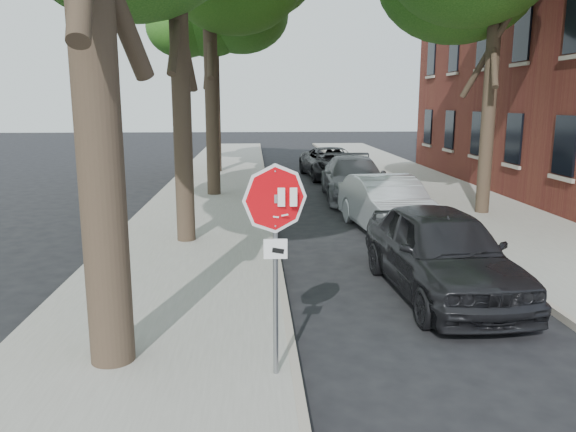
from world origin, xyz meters
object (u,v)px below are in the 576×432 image
stop_sign (275,230)px  tree_far (214,19)px  car_b (388,205)px  car_d (331,163)px  car_c (354,179)px  car_a (441,251)px

stop_sign → tree_far: tree_far is taller
tree_far → car_b: 15.52m
stop_sign → tree_far: (-2.02, 21.14, 5.26)m
stop_sign → car_d: size_ratio=0.52×
stop_sign → car_d: bearing=80.1°
car_b → car_c: car_c is taller
tree_far → car_b: (5.32, -13.06, -6.47)m
car_b → car_d: (0.00, 10.88, -0.05)m
car_c → car_d: 5.74m
car_c → stop_sign: bearing=-101.2°
tree_far → car_c: 11.52m
car_a → car_c: bearing=85.8°
car_a → stop_sign: bearing=-137.7°
car_d → car_c: bearing=-94.5°
stop_sign → car_d: 19.28m
stop_sign → car_c: stop_sign is taller
tree_far → car_a: bearing=-74.2°
car_b → car_a: bearing=-98.7°
stop_sign → tree_far: size_ratio=0.28×
tree_far → car_d: bearing=-22.3°
stop_sign → car_a: (3.09, 3.12, -1.15)m
tree_far → car_d: (5.32, -2.18, -6.52)m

